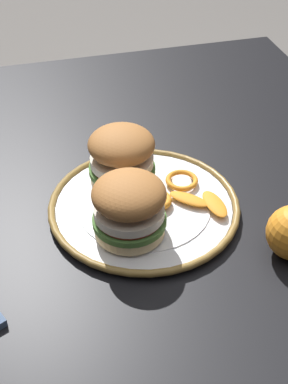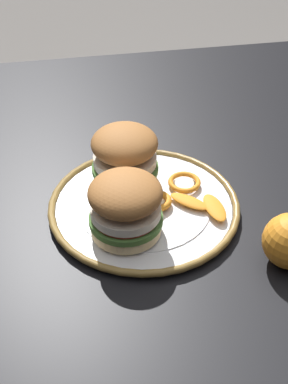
{
  "view_description": "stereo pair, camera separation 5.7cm",
  "coord_description": "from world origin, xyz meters",
  "px_view_note": "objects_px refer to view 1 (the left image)",
  "views": [
    {
      "loc": [
        -0.64,
        0.18,
        1.31
      ],
      "look_at": [
        0.04,
        0.01,
        0.75
      ],
      "focal_mm": 51.66,
      "sensor_mm": 36.0,
      "label": 1
    },
    {
      "loc": [
        -0.65,
        0.13,
        1.31
      ],
      "look_at": [
        0.04,
        0.01,
        0.75
      ],
      "focal_mm": 51.66,
      "sensor_mm": 36.0,
      "label": 2
    }
  ],
  "objects_px": {
    "sandwich_half_right": "(122,156)",
    "dinner_plate": "(144,206)",
    "dining_table": "(152,262)",
    "sandwich_half_left": "(129,206)"
  },
  "relations": [
    {
      "from": "dinner_plate",
      "to": "sandwich_half_right",
      "type": "xyz_separation_m",
      "value": [
        0.07,
        0.02,
        0.06
      ]
    },
    {
      "from": "sandwich_half_left",
      "to": "sandwich_half_right",
      "type": "distance_m",
      "value": 0.13
    },
    {
      "from": "sandwich_half_left",
      "to": "dining_table",
      "type": "bearing_deg",
      "value": -62.37
    },
    {
      "from": "dining_table",
      "to": "sandwich_half_left",
      "type": "height_order",
      "value": "sandwich_half_left"
    },
    {
      "from": "dining_table",
      "to": "dinner_plate",
      "type": "bearing_deg",
      "value": 7.81
    },
    {
      "from": "dining_table",
      "to": "sandwich_half_left",
      "type": "relative_size",
      "value": 10.08
    },
    {
      "from": "sandwich_half_left",
      "to": "sandwich_half_right",
      "type": "relative_size",
      "value": 0.97
    },
    {
      "from": "dinner_plate",
      "to": "sandwich_half_right",
      "type": "distance_m",
      "value": 0.09
    },
    {
      "from": "sandwich_half_left",
      "to": "sandwich_half_right",
      "type": "height_order",
      "value": "same"
    },
    {
      "from": "sandwich_half_right",
      "to": "dinner_plate",
      "type": "bearing_deg",
      "value": -163.22
    }
  ]
}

